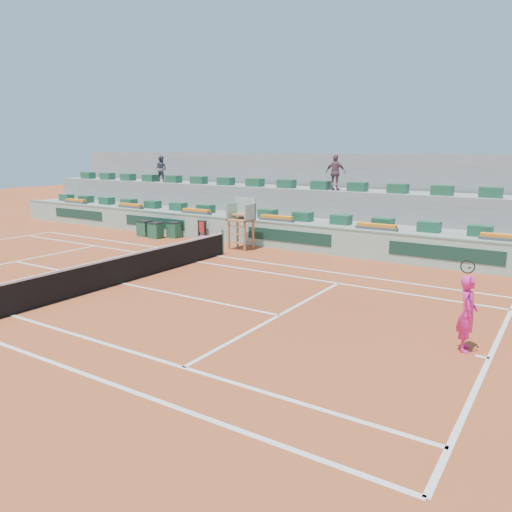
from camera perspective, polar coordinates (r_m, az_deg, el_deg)
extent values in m
plane|color=#953D1C|center=(18.18, -15.06, -3.04)|extent=(90.00, 90.00, 0.00)
cube|color=gray|center=(26.26, 2.37, 3.29)|extent=(36.00, 4.00, 1.20)
cube|color=gray|center=(27.55, 4.08, 5.15)|extent=(36.00, 2.40, 2.60)
cube|color=gray|center=(28.86, 5.65, 7.24)|extent=(36.00, 0.40, 4.40)
cube|color=#F21F8C|center=(24.91, -5.76, 1.79)|extent=(0.83, 0.37, 0.37)
imported|color=#4A4A56|center=(32.57, -10.79, 9.76)|extent=(0.85, 0.70, 1.62)
imported|color=#6D4958|center=(25.46, 9.08, 9.40)|extent=(1.06, 0.50, 1.77)
cube|color=silver|center=(12.62, 25.14, -10.54)|extent=(0.12, 10.97, 0.01)
cube|color=silver|center=(22.11, -4.52, 0.02)|extent=(23.77, 0.12, 0.01)
cube|color=silver|center=(15.85, -26.15, -6.10)|extent=(23.77, 0.12, 0.01)
cube|color=silver|center=(21.06, -6.78, -0.64)|extent=(23.77, 0.12, 0.01)
cube|color=silver|center=(23.23, -25.75, -0.57)|extent=(0.12, 8.23, 0.01)
cube|color=silver|center=(14.26, 2.68, -6.79)|extent=(0.12, 8.23, 0.01)
cube|color=silver|center=(18.18, -15.06, -3.02)|extent=(12.80, 0.12, 0.01)
cube|color=silver|center=(12.64, 24.46, -10.45)|extent=(0.30, 0.12, 0.01)
cube|color=black|center=(18.07, -15.14, -1.63)|extent=(0.03, 11.87, 0.92)
cube|color=white|center=(17.96, -15.22, -0.10)|extent=(0.06, 11.87, 0.07)
cylinder|color=#204A38|center=(22.35, -3.85, 1.59)|extent=(0.10, 0.10, 1.10)
cube|color=#93B9A7|center=(24.42, -0.26, 2.63)|extent=(36.00, 0.30, 1.20)
cube|color=gray|center=(24.32, -0.26, 4.09)|extent=(36.00, 0.34, 0.06)
cube|color=#14372B|center=(33.17, -19.65, 4.53)|extent=(4.40, 0.02, 0.56)
cube|color=#14372B|center=(28.33, -11.55, 3.80)|extent=(4.40, 0.02, 0.56)
cube|color=#14372B|center=(23.25, 3.66, 2.25)|extent=(4.40, 0.02, 0.56)
cube|color=#14372B|center=(20.83, 20.72, 0.33)|extent=(4.40, 0.02, 0.56)
cube|color=#9D643B|center=(23.48, -3.11, 2.42)|extent=(0.08, 0.08, 1.35)
cube|color=#9D643B|center=(22.97, -1.29, 2.21)|extent=(0.08, 0.08, 1.35)
cube|color=#9D643B|center=(24.04, -2.13, 2.65)|extent=(0.08, 0.08, 1.35)
cube|color=#9D643B|center=(23.54, -0.33, 2.46)|extent=(0.08, 0.08, 1.35)
cube|color=#9D643B|center=(23.39, -1.73, 4.16)|extent=(1.10, 0.90, 0.08)
cube|color=#93B9A7|center=(23.64, -1.22, 5.50)|extent=(1.10, 0.08, 1.00)
cube|color=#93B9A7|center=(23.64, -2.78, 5.12)|extent=(0.06, 0.90, 0.80)
cube|color=#93B9A7|center=(23.06, -0.67, 4.96)|extent=(0.06, 0.90, 0.80)
cube|color=#9D643B|center=(23.44, -1.60, 4.77)|extent=(0.80, 0.60, 0.08)
cube|color=#9D643B|center=(23.28, -2.20, 1.53)|extent=(0.90, 0.08, 0.06)
cube|color=#9D643B|center=(23.21, -2.21, 2.50)|extent=(0.90, 0.08, 0.06)
cube|color=#9D643B|center=(23.15, -2.22, 3.35)|extent=(0.90, 0.08, 0.06)
cube|color=#1B5236|center=(36.35, -20.83, 6.27)|extent=(0.90, 0.60, 0.44)
cube|color=#1B5236|center=(34.76, -18.85, 6.18)|extent=(0.90, 0.60, 0.44)
cube|color=#1B5236|center=(33.23, -16.69, 6.07)|extent=(0.90, 0.60, 0.44)
cube|color=#1B5236|center=(31.74, -14.32, 5.95)|extent=(0.90, 0.60, 0.44)
cube|color=#1B5236|center=(30.31, -11.72, 5.79)|extent=(0.90, 0.60, 0.44)
cube|color=#1B5236|center=(28.95, -8.88, 5.62)|extent=(0.90, 0.60, 0.44)
cube|color=#1B5236|center=(27.67, -5.76, 5.40)|extent=(0.90, 0.60, 0.44)
cube|color=#1B5236|center=(26.48, -2.36, 5.15)|extent=(0.90, 0.60, 0.44)
cube|color=#1B5236|center=(25.39, 1.35, 4.86)|extent=(0.90, 0.60, 0.44)
cube|color=#1B5236|center=(24.41, 5.37, 4.52)|extent=(0.90, 0.60, 0.44)
cube|color=#1B5236|center=(23.56, 9.69, 4.13)|extent=(0.90, 0.60, 0.44)
cube|color=#1B5236|center=(22.86, 14.31, 3.68)|extent=(0.90, 0.60, 0.44)
cube|color=#1B5236|center=(22.32, 19.17, 3.19)|extent=(0.90, 0.60, 0.44)
cube|color=#1B5236|center=(21.94, 24.24, 2.65)|extent=(0.90, 0.60, 0.44)
cube|color=#1B5236|center=(37.41, -18.64, 8.72)|extent=(0.90, 0.60, 0.44)
cube|color=#1B5236|center=(35.87, -16.62, 8.73)|extent=(0.90, 0.60, 0.44)
cube|color=#1B5236|center=(34.38, -14.41, 8.73)|extent=(0.90, 0.60, 0.44)
cube|color=#1B5236|center=(32.95, -12.01, 8.71)|extent=(0.90, 0.60, 0.44)
cube|color=#1B5236|center=(31.58, -9.40, 8.68)|extent=(0.90, 0.60, 0.44)
cube|color=#1B5236|center=(30.27, -6.55, 8.62)|extent=(0.90, 0.60, 0.44)
cube|color=#1B5236|center=(29.05, -3.46, 8.53)|extent=(0.90, 0.60, 0.44)
cube|color=#1B5236|center=(27.92, -0.11, 8.41)|extent=(0.90, 0.60, 0.44)
cube|color=#1B5236|center=(26.88, 3.50, 8.24)|extent=(0.90, 0.60, 0.44)
cube|color=#1B5236|center=(25.96, 7.39, 8.03)|extent=(0.90, 0.60, 0.44)
cube|color=#1B5236|center=(25.17, 11.54, 7.76)|extent=(0.90, 0.60, 0.44)
cube|color=#1B5236|center=(24.51, 15.92, 7.44)|extent=(0.90, 0.60, 0.44)
cube|color=#1B5236|center=(24.01, 20.51, 7.05)|extent=(0.90, 0.60, 0.44)
cube|color=#1B5236|center=(23.66, 25.26, 6.60)|extent=(0.90, 0.60, 0.44)
cube|color=#4E4E4E|center=(34.29, -19.88, 5.80)|extent=(1.80, 0.36, 0.16)
cube|color=orange|center=(34.28, -19.90, 6.03)|extent=(1.70, 0.32, 0.12)
cube|color=#4E4E4E|center=(30.48, -14.12, 5.45)|extent=(1.80, 0.36, 0.16)
cube|color=orange|center=(30.47, -14.13, 5.71)|extent=(1.70, 0.32, 0.12)
cube|color=#4E4E4E|center=(27.07, -6.81, 4.93)|extent=(1.80, 0.36, 0.16)
cube|color=orange|center=(27.05, -6.82, 5.23)|extent=(1.70, 0.32, 0.12)
cube|color=#4E4E4E|center=(24.21, 2.38, 4.17)|extent=(1.80, 0.36, 0.16)
cube|color=orange|center=(24.20, 2.38, 4.50)|extent=(1.70, 0.32, 0.12)
cube|color=#4E4E4E|center=(22.13, 13.62, 3.09)|extent=(1.80, 0.36, 0.16)
cube|color=orange|center=(22.11, 13.64, 3.44)|extent=(1.70, 0.32, 0.12)
cube|color=#4E4E4E|center=(21.06, 26.54, 1.70)|extent=(1.80, 0.36, 0.16)
cube|color=orange|center=(21.04, 26.58, 2.07)|extent=(1.70, 0.32, 0.12)
cube|color=#1A5037|center=(26.94, -9.35, 2.93)|extent=(0.63, 0.54, 0.80)
cube|color=black|center=(26.88, -9.38, 3.82)|extent=(0.67, 0.58, 0.04)
cube|color=#1A5037|center=(26.95, -11.40, 2.86)|extent=(0.66, 0.56, 0.80)
cube|color=black|center=(26.88, -11.43, 3.74)|extent=(0.69, 0.60, 0.04)
cube|color=#1A5037|center=(27.73, -12.63, 3.06)|extent=(0.66, 0.57, 0.80)
cube|color=black|center=(27.67, -12.67, 3.92)|extent=(0.70, 0.60, 0.04)
cube|color=black|center=(26.04, -6.53, 2.92)|extent=(0.10, 0.10, 1.00)
cube|color=black|center=(25.79, -5.84, 2.85)|extent=(0.10, 0.10, 1.00)
cube|color=black|center=(25.84, -6.21, 3.98)|extent=(0.57, 0.08, 0.06)
cube|color=red|center=(25.86, -6.22, 3.32)|extent=(0.42, 0.04, 0.56)
imported|color=#F21F8C|center=(12.59, 23.00, -6.07)|extent=(0.57, 0.74, 1.80)
cylinder|color=black|center=(12.01, 23.20, -1.24)|extent=(0.03, 0.35, 0.09)
torus|color=black|center=(11.78, 23.04, -1.12)|extent=(0.31, 0.08, 0.31)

